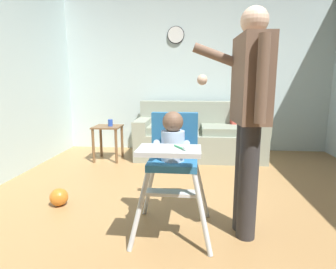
# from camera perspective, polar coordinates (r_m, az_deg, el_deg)

# --- Properties ---
(ground) EXTENTS (6.04, 6.94, 0.10)m
(ground) POSITION_cam_1_polar(r_m,az_deg,el_deg) (2.40, 5.80, -19.26)
(ground) COLOR #A27847
(wall_far) EXTENTS (5.24, 0.06, 2.68)m
(wall_far) POSITION_cam_1_polar(r_m,az_deg,el_deg) (4.79, 5.74, 12.86)
(wall_far) COLOR silver
(wall_far) RESTS_ON ground
(couch) EXTENTS (1.95, 0.86, 0.86)m
(couch) POSITION_cam_1_polar(r_m,az_deg,el_deg) (4.34, 6.60, -0.28)
(couch) COLOR gray
(couch) RESTS_ON ground
(high_chair) EXTENTS (0.62, 0.73, 0.96)m
(high_chair) POSITION_cam_1_polar(r_m,az_deg,el_deg) (2.03, 1.07, -3.29)
(high_chair) COLOR silver
(high_chair) RESTS_ON ground
(adult_standing) EXTENTS (0.53, 0.50, 1.66)m
(adult_standing) POSITION_cam_1_polar(r_m,az_deg,el_deg) (2.05, 16.48, 4.41)
(adult_standing) COLOR #312F30
(adult_standing) RESTS_ON ground
(toy_ball) EXTENTS (0.17, 0.17, 0.17)m
(toy_ball) POSITION_cam_1_polar(r_m,az_deg,el_deg) (2.85, -21.79, -12.01)
(toy_ball) COLOR orange
(toy_ball) RESTS_ON ground
(side_table) EXTENTS (0.40, 0.40, 0.52)m
(side_table) POSITION_cam_1_polar(r_m,az_deg,el_deg) (4.20, -12.43, -0.16)
(side_table) COLOR brown
(side_table) RESTS_ON ground
(sippy_cup) EXTENTS (0.07, 0.07, 0.10)m
(sippy_cup) POSITION_cam_1_polar(r_m,az_deg,el_deg) (4.16, -11.94, 2.41)
(sippy_cup) COLOR #284CB7
(sippy_cup) RESTS_ON side_table
(wall_clock) EXTENTS (0.28, 0.04, 0.28)m
(wall_clock) POSITION_cam_1_polar(r_m,az_deg,el_deg) (4.82, 1.65, 20.05)
(wall_clock) COLOR white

